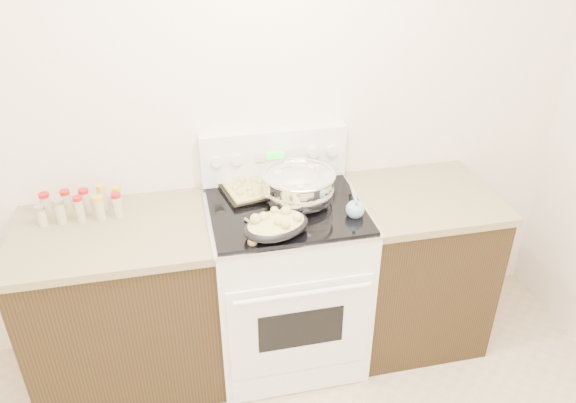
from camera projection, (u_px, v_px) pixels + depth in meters
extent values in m
cube|color=white|center=(201.00, 108.00, 2.77)|extent=(4.00, 0.05, 2.70)
cube|color=black|center=(126.00, 308.00, 2.85)|extent=(0.90, 0.64, 0.88)
cube|color=brown|center=(112.00, 233.00, 2.61)|extent=(0.93, 0.67, 0.04)
cube|color=black|center=(413.00, 268.00, 3.14)|extent=(0.70, 0.64, 0.88)
cube|color=brown|center=(423.00, 197.00, 2.90)|extent=(0.73, 0.67, 0.04)
cube|color=white|center=(286.00, 284.00, 2.98)|extent=(0.76, 0.66, 0.92)
cube|color=white|center=(301.00, 328.00, 2.70)|extent=(0.70, 0.01, 0.55)
cube|color=black|center=(301.00, 329.00, 2.70)|extent=(0.42, 0.01, 0.22)
cylinder|color=white|center=(303.00, 294.00, 2.54)|extent=(0.65, 0.02, 0.02)
cube|color=white|center=(300.00, 382.00, 2.89)|extent=(0.70, 0.01, 0.14)
cube|color=silver|center=(286.00, 209.00, 2.75)|extent=(0.78, 0.68, 0.01)
cube|color=black|center=(286.00, 207.00, 2.74)|extent=(0.74, 0.64, 0.01)
cube|color=white|center=(274.00, 155.00, 2.91)|extent=(0.76, 0.07, 0.28)
cylinder|color=white|center=(217.00, 162.00, 2.81)|extent=(0.06, 0.02, 0.06)
cylinder|color=white|center=(237.00, 160.00, 2.83)|extent=(0.06, 0.02, 0.06)
cylinder|color=white|center=(313.00, 153.00, 2.90)|extent=(0.06, 0.02, 0.06)
cylinder|color=white|center=(332.00, 151.00, 2.92)|extent=(0.06, 0.02, 0.06)
cube|color=#19E533|center=(275.00, 156.00, 2.87)|extent=(0.09, 0.00, 0.04)
cube|color=silver|center=(260.00, 157.00, 2.86)|extent=(0.05, 0.00, 0.05)
cube|color=silver|center=(291.00, 155.00, 2.89)|extent=(0.05, 0.00, 0.05)
ellipsoid|color=silver|center=(299.00, 190.00, 2.74)|extent=(0.45, 0.45, 0.21)
cylinder|color=silver|center=(299.00, 201.00, 2.77)|extent=(0.19, 0.19, 0.01)
torus|color=silver|center=(299.00, 175.00, 2.69)|extent=(0.36, 0.36, 0.02)
cylinder|color=silver|center=(299.00, 186.00, 2.72)|extent=(0.33, 0.33, 0.12)
cylinder|color=brown|center=(299.00, 177.00, 2.70)|extent=(0.31, 0.31, 0.00)
cube|color=beige|center=(279.00, 174.00, 2.72)|extent=(0.04, 0.04, 0.03)
cube|color=beige|center=(299.00, 174.00, 2.71)|extent=(0.03, 0.03, 0.02)
cube|color=beige|center=(317.00, 167.00, 2.78)|extent=(0.03, 0.03, 0.02)
cube|color=beige|center=(301.00, 189.00, 2.59)|extent=(0.04, 0.04, 0.02)
cube|color=beige|center=(311.00, 170.00, 2.75)|extent=(0.04, 0.04, 0.03)
cube|color=beige|center=(277.00, 175.00, 2.71)|extent=(0.04, 0.04, 0.03)
cube|color=beige|center=(296.00, 163.00, 2.81)|extent=(0.03, 0.03, 0.02)
cube|color=beige|center=(310.00, 167.00, 2.78)|extent=(0.03, 0.03, 0.02)
cube|color=beige|center=(305.00, 170.00, 2.75)|extent=(0.04, 0.04, 0.03)
cube|color=beige|center=(313.00, 179.00, 2.67)|extent=(0.04, 0.04, 0.02)
ellipsoid|color=black|center=(276.00, 226.00, 2.51)|extent=(0.37, 0.31, 0.08)
ellipsoid|color=#CEC16D|center=(276.00, 224.00, 2.51)|extent=(0.33, 0.28, 0.06)
sphere|color=#CEC16D|center=(264.00, 217.00, 2.49)|extent=(0.05, 0.05, 0.05)
sphere|color=#CEC16D|center=(285.00, 224.00, 2.44)|extent=(0.04, 0.04, 0.04)
sphere|color=#CEC16D|center=(286.00, 211.00, 2.53)|extent=(0.05, 0.05, 0.05)
sphere|color=#CEC16D|center=(256.00, 219.00, 2.48)|extent=(0.05, 0.05, 0.05)
sphere|color=#CEC16D|center=(297.00, 218.00, 2.49)|extent=(0.04, 0.04, 0.04)
sphere|color=#CEC16D|center=(274.00, 210.00, 2.54)|extent=(0.04, 0.04, 0.04)
sphere|color=#CEC16D|center=(255.00, 219.00, 2.47)|extent=(0.05, 0.05, 0.05)
sphere|color=#CEC16D|center=(279.00, 222.00, 2.45)|extent=(0.04, 0.04, 0.04)
cube|color=black|center=(261.00, 189.00, 2.86)|extent=(0.42, 0.34, 0.02)
cube|color=#CEC16D|center=(261.00, 187.00, 2.86)|extent=(0.38, 0.29, 0.02)
sphere|color=#CEC16D|center=(260.00, 182.00, 2.88)|extent=(0.03, 0.03, 0.03)
sphere|color=#CEC16D|center=(235.00, 188.00, 2.82)|extent=(0.04, 0.04, 0.04)
sphere|color=#CEC16D|center=(255.00, 180.00, 2.90)|extent=(0.04, 0.04, 0.04)
sphere|color=#CEC16D|center=(240.00, 193.00, 2.78)|extent=(0.04, 0.04, 0.04)
sphere|color=#CEC16D|center=(238.00, 185.00, 2.85)|extent=(0.04, 0.04, 0.04)
sphere|color=#CEC16D|center=(265.00, 187.00, 2.84)|extent=(0.04, 0.04, 0.04)
sphere|color=#CEC16D|center=(288.00, 190.00, 2.80)|extent=(0.04, 0.04, 0.04)
sphere|color=#CEC16D|center=(251.00, 195.00, 2.77)|extent=(0.04, 0.04, 0.04)
sphere|color=#CEC16D|center=(249.00, 189.00, 2.81)|extent=(0.03, 0.03, 0.03)
sphere|color=#CEC16D|center=(241.00, 180.00, 2.89)|extent=(0.04, 0.04, 0.04)
cylinder|color=olive|center=(260.00, 229.00, 2.55)|extent=(0.12, 0.22, 0.01)
sphere|color=olive|center=(252.00, 242.00, 2.45)|extent=(0.04, 0.04, 0.04)
sphere|color=#81A5C0|center=(355.00, 209.00, 2.65)|extent=(0.09, 0.09, 0.09)
cylinder|color=#81A5C0|center=(353.00, 193.00, 2.73)|extent=(0.08, 0.28, 0.08)
cylinder|color=#BFB28C|center=(46.00, 206.00, 2.70)|extent=(0.05, 0.05, 0.10)
cylinder|color=#B21414|center=(44.00, 195.00, 2.67)|extent=(0.05, 0.05, 0.02)
cylinder|color=#BFB28C|center=(67.00, 203.00, 2.71)|extent=(0.04, 0.04, 0.10)
cylinder|color=#B21414|center=(64.00, 192.00, 2.68)|extent=(0.05, 0.05, 0.02)
cylinder|color=#BFB28C|center=(85.00, 202.00, 2.72)|extent=(0.05, 0.05, 0.10)
cylinder|color=#B21414|center=(83.00, 191.00, 2.68)|extent=(0.05, 0.05, 0.02)
cylinder|color=#BFB28C|center=(103.00, 198.00, 2.74)|extent=(0.04, 0.04, 0.11)
cylinder|color=gold|center=(100.00, 187.00, 2.70)|extent=(0.04, 0.04, 0.02)
cylinder|color=#BFB28C|center=(118.00, 199.00, 2.76)|extent=(0.04, 0.04, 0.09)
cylinder|color=gold|center=(116.00, 189.00, 2.73)|extent=(0.04, 0.04, 0.02)
cylinder|color=#BFB28C|center=(42.00, 217.00, 2.61)|extent=(0.04, 0.04, 0.09)
cylinder|color=#B2B2B7|center=(39.00, 208.00, 2.59)|extent=(0.05, 0.05, 0.02)
cylinder|color=#BFB28C|center=(61.00, 213.00, 2.62)|extent=(0.04, 0.04, 0.11)
cylinder|color=#B2B2B7|center=(58.00, 202.00, 2.59)|extent=(0.05, 0.05, 0.02)
cylinder|color=#BFB28C|center=(80.00, 211.00, 2.64)|extent=(0.04, 0.04, 0.11)
cylinder|color=#B21414|center=(77.00, 198.00, 2.61)|extent=(0.04, 0.04, 0.02)
cylinder|color=#BFB28C|center=(100.00, 210.00, 2.65)|extent=(0.05, 0.05, 0.11)
cylinder|color=gold|center=(98.00, 198.00, 2.62)|extent=(0.05, 0.05, 0.02)
cylinder|color=#BFB28C|center=(118.00, 207.00, 2.67)|extent=(0.04, 0.04, 0.11)
cylinder|color=#B21414|center=(116.00, 195.00, 2.64)|extent=(0.05, 0.05, 0.02)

